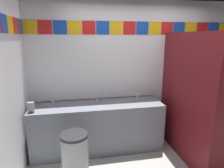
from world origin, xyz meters
name	(u,v)px	position (x,y,z in m)	size (l,w,h in m)	color
wall_back	(134,72)	(0.00, 1.45, 1.30)	(3.78, 0.09, 2.59)	silver
vanity_counter	(98,126)	(-0.73, 1.10, 0.43)	(2.21, 0.61, 0.84)	slate
faucet_left	(53,102)	(-1.47, 1.19, 0.89)	(0.04, 0.10, 0.14)	silver
faucet_center	(97,99)	(-0.73, 1.19, 0.89)	(0.04, 0.10, 0.14)	silver
faucet_right	(138,97)	(0.00, 1.19, 0.89)	(0.04, 0.10, 0.14)	silver
soap_dispenser	(31,107)	(-1.76, 0.92, 0.92)	(0.09, 0.09, 0.16)	gray
stall_divider	(203,102)	(0.75, 0.41, 1.01)	(0.92, 1.48, 2.02)	maroon
toilet	(196,128)	(1.09, 0.96, 0.30)	(0.39, 0.49, 0.74)	white
trash_bin	(75,156)	(-1.13, 0.43, 0.34)	(0.38, 0.38, 0.67)	#999EA3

